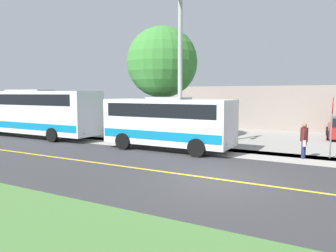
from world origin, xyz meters
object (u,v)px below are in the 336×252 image
Objects in this scene: pedestrian_with_bags at (304,139)px; street_light_pole at (179,67)px; shuttle_bus_front at (169,121)px; tree_curbside at (162,63)px; stop_sign at (332,117)px; commercial_building at (280,106)px; transit_bus_rear at (30,111)px.

street_light_pole reaches higher than pedestrian_with_bags.
shuttle_bus_front is 4.95m from tree_curbside.
pedestrian_with_bags is 1.67m from stop_sign.
street_light_pole is at bearing -8.78° from commercial_building.
tree_curbside is (-2.91, -2.05, 3.43)m from shuttle_bus_front.
pedestrian_with_bags is at bearing 13.17° from commercial_building.
pedestrian_with_bags is (-0.97, 6.71, -0.67)m from shuttle_bus_front.
transit_bus_rear is 10.06m from tree_curbside.
street_light_pole reaches higher than shuttle_bus_front.
commercial_building is at bearing 171.22° from street_light_pole.
stop_sign is 0.13× the size of commercial_building.
street_light_pole is (0.58, -6.28, 3.56)m from pedestrian_with_bags.
transit_bus_rear is 11.88m from street_light_pole.
stop_sign reaches higher than pedestrian_with_bags.
tree_curbside reaches higher than stop_sign.
stop_sign is at bearing 120.13° from pedestrian_with_bags.
shuttle_bus_front is 4.26× the size of pedestrian_with_bags.
commercial_building reaches higher than stop_sign.
street_light_pole reaches higher than transit_bus_rear.
stop_sign is at bearing 94.78° from transit_bus_rear.
tree_curbside reaches higher than shuttle_bus_front.
commercial_building reaches higher than shuttle_bus_front.
street_light_pole is 0.36× the size of commercial_building.
pedestrian_with_bags is at bearing -59.87° from stop_sign.
stop_sign is (-0.64, 1.11, 1.07)m from pedestrian_with_bags.
shuttle_bus_front is at bearing -47.43° from street_light_pole.
street_light_pole is 16.92m from commercial_building.
shuttle_bus_front is at bearing -9.98° from commercial_building.
shuttle_bus_front is at bearing -81.77° from pedestrian_with_bags.
stop_sign is 0.40× the size of tree_curbside.
street_light_pole is (-0.36, 11.57, 2.65)m from transit_bus_rear.
street_light_pole reaches higher than commercial_building.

